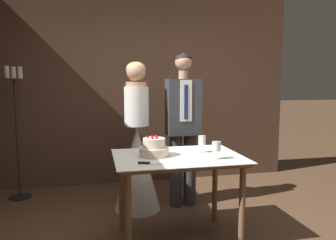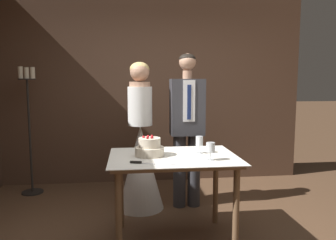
{
  "view_description": "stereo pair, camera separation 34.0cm",
  "coord_description": "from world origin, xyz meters",
  "px_view_note": "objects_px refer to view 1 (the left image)",
  "views": [
    {
      "loc": [
        -0.66,
        -2.55,
        1.51
      ],
      "look_at": [
        0.08,
        0.75,
        1.1
      ],
      "focal_mm": 35.0,
      "sensor_mm": 36.0,
      "label": 1
    },
    {
      "loc": [
        -0.32,
        -2.61,
        1.51
      ],
      "look_at": [
        0.08,
        0.75,
        1.1
      ],
      "focal_mm": 35.0,
      "sensor_mm": 36.0,
      "label": 2
    }
  ],
  "objects_px": {
    "cake_table": "(178,167)",
    "candle_stand": "(17,130)",
    "tiered_cake": "(154,148)",
    "cake_knife": "(154,163)",
    "wine_glass_near": "(216,147)",
    "wine_glass_middle": "(202,141)",
    "bride": "(137,156)",
    "groom": "(183,124)"
  },
  "relations": [
    {
      "from": "cake_knife",
      "to": "groom",
      "type": "distance_m",
      "value": 1.23
    },
    {
      "from": "groom",
      "to": "candle_stand",
      "type": "xyz_separation_m",
      "value": [
        -1.99,
        0.7,
        -0.11
      ]
    },
    {
      "from": "cake_knife",
      "to": "groom",
      "type": "relative_size",
      "value": 0.23
    },
    {
      "from": "wine_glass_near",
      "to": "wine_glass_middle",
      "type": "distance_m",
      "value": 0.29
    },
    {
      "from": "wine_glass_middle",
      "to": "bride",
      "type": "height_order",
      "value": "bride"
    },
    {
      "from": "cake_knife",
      "to": "groom",
      "type": "xyz_separation_m",
      "value": [
        0.55,
        1.09,
        0.18
      ]
    },
    {
      "from": "groom",
      "to": "cake_knife",
      "type": "bearing_deg",
      "value": -116.64
    },
    {
      "from": "wine_glass_middle",
      "to": "candle_stand",
      "type": "xyz_separation_m",
      "value": [
        -1.98,
        1.45,
        -0.04
      ]
    },
    {
      "from": "candle_stand",
      "to": "wine_glass_middle",
      "type": "bearing_deg",
      "value": -36.31
    },
    {
      "from": "wine_glass_middle",
      "to": "candle_stand",
      "type": "height_order",
      "value": "candle_stand"
    },
    {
      "from": "cake_table",
      "to": "groom",
      "type": "xyz_separation_m",
      "value": [
        0.28,
        0.83,
        0.29
      ]
    },
    {
      "from": "bride",
      "to": "groom",
      "type": "height_order",
      "value": "groom"
    },
    {
      "from": "wine_glass_middle",
      "to": "bride",
      "type": "bearing_deg",
      "value": 125.52
    },
    {
      "from": "cake_table",
      "to": "bride",
      "type": "distance_m",
      "value": 0.88
    },
    {
      "from": "cake_table",
      "to": "cake_knife",
      "type": "bearing_deg",
      "value": -136.5
    },
    {
      "from": "tiered_cake",
      "to": "bride",
      "type": "bearing_deg",
      "value": 94.18
    },
    {
      "from": "cake_table",
      "to": "groom",
      "type": "bearing_deg",
      "value": 71.7
    },
    {
      "from": "bride",
      "to": "tiered_cake",
      "type": "bearing_deg",
      "value": -85.82
    },
    {
      "from": "cake_table",
      "to": "cake_knife",
      "type": "height_order",
      "value": "cake_knife"
    },
    {
      "from": "groom",
      "to": "tiered_cake",
      "type": "bearing_deg",
      "value": -121.68
    },
    {
      "from": "tiered_cake",
      "to": "wine_glass_near",
      "type": "bearing_deg",
      "value": -24.91
    },
    {
      "from": "cake_knife",
      "to": "candle_stand",
      "type": "distance_m",
      "value": 2.3
    },
    {
      "from": "cake_table",
      "to": "wine_glass_middle",
      "type": "distance_m",
      "value": 0.35
    },
    {
      "from": "cake_knife",
      "to": "wine_glass_middle",
      "type": "relative_size",
      "value": 2.54
    },
    {
      "from": "tiered_cake",
      "to": "wine_glass_near",
      "type": "distance_m",
      "value": 0.57
    },
    {
      "from": "tiered_cake",
      "to": "cake_knife",
      "type": "bearing_deg",
      "value": -100.56
    },
    {
      "from": "tiered_cake",
      "to": "groom",
      "type": "bearing_deg",
      "value": 58.32
    },
    {
      "from": "cake_table",
      "to": "wine_glass_middle",
      "type": "xyz_separation_m",
      "value": [
        0.26,
        0.08,
        0.22
      ]
    },
    {
      "from": "wine_glass_near",
      "to": "candle_stand",
      "type": "xyz_separation_m",
      "value": [
        -2.02,
        1.74,
        -0.04
      ]
    },
    {
      "from": "groom",
      "to": "wine_glass_near",
      "type": "bearing_deg",
      "value": -88.71
    },
    {
      "from": "cake_knife",
      "to": "candle_stand",
      "type": "relative_size",
      "value": 0.25
    },
    {
      "from": "cake_knife",
      "to": "wine_glass_middle",
      "type": "bearing_deg",
      "value": 48.25
    },
    {
      "from": "wine_glass_near",
      "to": "groom",
      "type": "xyz_separation_m",
      "value": [
        -0.02,
        1.04,
        0.07
      ]
    },
    {
      "from": "groom",
      "to": "bride",
      "type": "bearing_deg",
      "value": 179.93
    },
    {
      "from": "cake_knife",
      "to": "wine_glass_near",
      "type": "relative_size",
      "value": 2.66
    },
    {
      "from": "cake_table",
      "to": "candle_stand",
      "type": "relative_size",
      "value": 0.69
    },
    {
      "from": "cake_table",
      "to": "candle_stand",
      "type": "distance_m",
      "value": 2.31
    },
    {
      "from": "wine_glass_near",
      "to": "candle_stand",
      "type": "bearing_deg",
      "value": 139.2
    },
    {
      "from": "cake_table",
      "to": "candle_stand",
      "type": "height_order",
      "value": "candle_stand"
    },
    {
      "from": "wine_glass_middle",
      "to": "cake_table",
      "type": "bearing_deg",
      "value": -162.86
    },
    {
      "from": "wine_glass_near",
      "to": "tiered_cake",
      "type": "bearing_deg",
      "value": 155.09
    },
    {
      "from": "cake_table",
      "to": "groom",
      "type": "distance_m",
      "value": 0.92
    }
  ]
}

